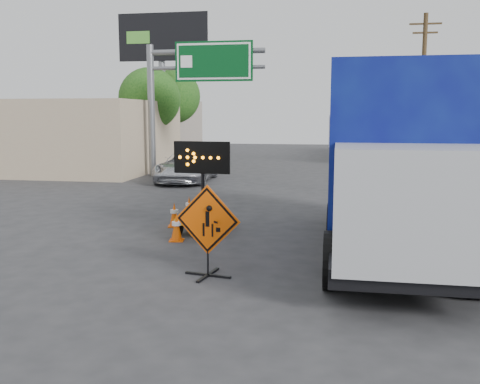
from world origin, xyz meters
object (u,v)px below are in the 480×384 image
(arrow_board, at_px, (203,211))
(box_truck, at_px, (391,171))
(construction_sign, at_px, (208,229))
(pickup_truck, at_px, (187,167))

(arrow_board, bearing_deg, box_truck, -12.39)
(construction_sign, bearing_deg, arrow_board, 116.13)
(arrow_board, height_order, box_truck, box_truck)
(arrow_board, distance_m, box_truck, 5.26)
(box_truck, bearing_deg, construction_sign, -144.28)
(construction_sign, height_order, pickup_truck, construction_sign)
(pickup_truck, bearing_deg, box_truck, -58.45)
(pickup_truck, bearing_deg, arrow_board, -75.02)
(pickup_truck, distance_m, box_truck, 14.79)
(arrow_board, distance_m, pickup_truck, 11.27)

